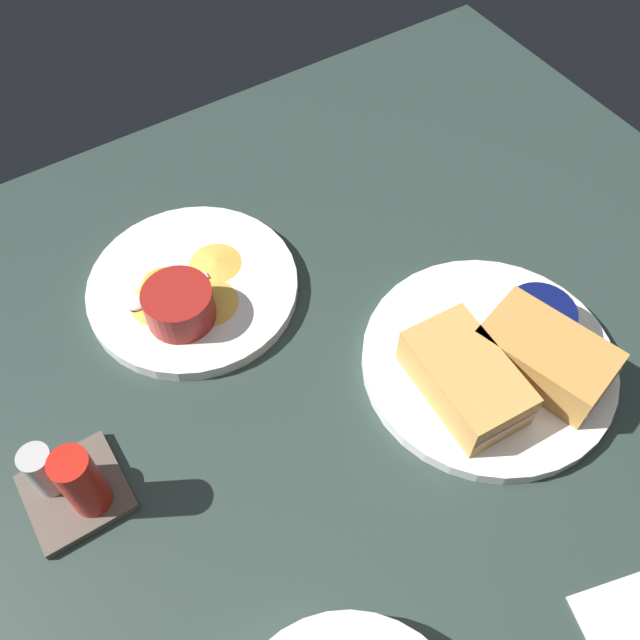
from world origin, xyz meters
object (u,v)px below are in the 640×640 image
Objects in this scene: ramekin_light_gravy at (179,304)px; condiment_caddy at (71,483)px; sandwich_half_far at (545,356)px; ramekin_dark_sauce at (534,318)px; sandwich_half_near at (465,378)px; spoon_by_dark_ramekin at (482,342)px; spoon_by_gravy_ramekin at (149,298)px; plate_chips_companion at (193,287)px; plate_sandwich_main at (489,363)px.

condiment_caddy is (-12.71, 17.06, -0.44)cm from ramekin_light_gravy.
ramekin_dark_sauce is (4.21, -2.41, -0.21)cm from sandwich_half_far.
sandwich_half_near is 0.93× the size of sandwich_half_far.
sandwich_half_near reaches higher than spoon_by_dark_ramekin.
ramekin_dark_sauce is at bearing -127.95° from spoon_by_gravy_ramekin.
condiment_caddy is (10.88, 37.06, -0.59)cm from sandwich_half_near.
spoon_by_dark_ramekin and spoon_by_gravy_ramekin have the same top height.
plate_chips_companion is 5.16cm from spoon_by_gravy_ramekin.
condiment_caddy is (-16.69, 15.04, 1.44)cm from spoon_by_gravy_ramekin.
sandwich_half_near is 1.44× the size of condiment_caddy.
spoon_by_gravy_ramekin is (25.68, 32.93, -1.82)cm from ramekin_dark_sauce.
condiment_caddy reaches higher than plate_sandwich_main.
sandwich_half_near is at bearing 104.69° from plate_sandwich_main.
sandwich_half_near is 1.37× the size of spoon_by_gravy_ramekin.
spoon_by_gravy_ramekin is at bearing 45.72° from plate_sandwich_main.
spoon_by_dark_ramekin is at bearing 30.23° from sandwich_half_far.
spoon_by_gravy_ramekin is at bearing 38.63° from sandwich_half_near.
sandwich_half_near reaches higher than ramekin_dark_sauce.
sandwich_half_near is 11.07cm from ramekin_dark_sauce.
ramekin_dark_sauce is at bearing -125.07° from ramekin_light_gravy.
ramekin_light_gravy reaches higher than ramekin_dark_sauce.
spoon_by_gravy_ramekin is (3.98, 2.02, -1.88)cm from ramekin_light_gravy.
spoon_by_dark_ramekin is at bearing -58.76° from sandwich_half_near.
plate_chips_companion is 2.52× the size of condiment_caddy.
sandwich_half_near is 38.63cm from condiment_caddy.
sandwich_half_far is 39.12cm from plate_chips_companion.
ramekin_dark_sauce is at bearing -29.83° from sandwich_half_far.
condiment_caddy reaches higher than sandwich_half_far.
plate_sandwich_main is at bearing -131.82° from ramekin_light_gravy.
plate_sandwich_main is 6.01cm from sandwich_half_near.
ramekin_light_gravy is 0.80× the size of condiment_caddy.
plate_sandwich_main is 1.96× the size of sandwich_half_near.
ramekin_dark_sauce is 0.75× the size of spoon_by_gravy_ramekin.
ramekin_dark_sauce is (1.89, -10.90, -0.21)cm from sandwich_half_near.
sandwich_half_far is 1.48× the size of spoon_by_gravy_ramekin.
sandwich_half_far reaches higher than ramekin_light_gravy.
condiment_caddy is at bearing 129.10° from plate_chips_companion.
sandwich_half_far reaches higher than spoon_by_gravy_ramekin.
condiment_caddy is at bearing 73.64° from sandwich_half_near.
ramekin_light_gravy is (-3.59, 2.99, 3.04)cm from plate_chips_companion.
ramekin_light_gravy reaches higher than plate_chips_companion.
spoon_by_dark_ramekin is 1.00× the size of spoon_by_gravy_ramekin.
sandwich_half_far is at bearing 150.17° from ramekin_dark_sauce.
condiment_caddy reaches higher than ramekin_light_gravy.
plate_chips_companion is at bearing 42.91° from spoon_by_dark_ramekin.
spoon_by_dark_ramekin is at bearing 76.88° from ramekin_dark_sauce.
sandwich_half_near is 35.34cm from spoon_by_gravy_ramekin.
plate_sandwich_main is 1.82× the size of sandwich_half_far.
ramekin_dark_sauce is at bearing -84.31° from plate_sandwich_main.
plate_chips_companion is at bearing 47.83° from ramekin_dark_sauce.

